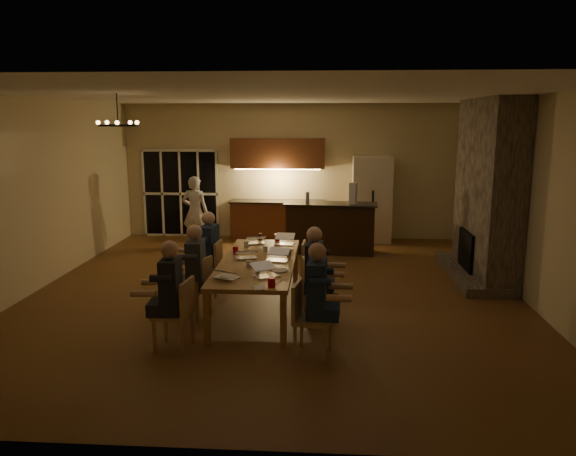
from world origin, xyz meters
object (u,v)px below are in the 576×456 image
at_px(person_right_near, 317,298).
at_px(laptop_f, 284,238).
at_px(person_left_mid, 196,272).
at_px(dining_table, 258,284).
at_px(bar_blender, 353,193).
at_px(chair_left_far, 207,268).
at_px(plate_near, 279,270).
at_px(laptop_d, 277,254).
at_px(chair_right_mid, 319,289).
at_px(redcup_far, 277,237).
at_px(can_cola, 260,237).
at_px(redcup_mid, 236,250).
at_px(chair_left_near, 173,314).
at_px(person_right_mid, 314,275).
at_px(standing_person, 195,212).
at_px(mug_back, 246,244).
at_px(refrigerator, 372,199).
at_px(laptop_c, 246,251).
at_px(chair_right_near, 313,319).
at_px(plate_far, 286,249).
at_px(plate_left, 228,277).
at_px(chandelier, 118,125).
at_px(laptop_e, 255,237).
at_px(bar_island, 331,228).
at_px(mug_front, 249,264).
at_px(person_left_far, 209,253).
at_px(chair_left_mid, 193,287).
at_px(can_right, 289,253).
at_px(person_left_near, 171,295).
at_px(can_silver, 258,269).
at_px(mug_mid, 265,249).

bearing_deg(person_right_near, laptop_f, 16.69).
bearing_deg(person_left_mid, dining_table, 119.36).
bearing_deg(bar_blender, chair_left_far, -109.85).
xyz_separation_m(plate_near, bar_blender, (1.21, 4.20, 0.55)).
distance_m(person_right_near, laptop_d, 1.69).
bearing_deg(chair_right_mid, redcup_far, 10.20).
bearing_deg(can_cola, redcup_mid, -104.45).
distance_m(chair_left_near, person_right_mid, 2.04).
distance_m(standing_person, redcup_far, 3.38).
xyz_separation_m(chair_left_near, person_left_mid, (0.06, 1.04, 0.24)).
bearing_deg(mug_back, redcup_far, 47.99).
bearing_deg(refrigerator, laptop_c, -115.49).
bearing_deg(chair_right_near, person_left_mid, 66.94).
distance_m(refrigerator, laptop_f, 4.19).
bearing_deg(refrigerator, chair_right_near, -100.48).
height_order(redcup_far, plate_near, redcup_far).
relative_size(can_cola, plate_far, 0.49).
xyz_separation_m(standing_person, plate_left, (1.61, -5.02, -0.04)).
xyz_separation_m(refrigerator, chandelier, (-4.07, -5.02, 1.75)).
relative_size(chandelier, plate_far, 2.40).
height_order(dining_table, person_right_mid, person_right_mid).
xyz_separation_m(chair_left_near, redcup_mid, (0.49, 1.94, 0.37)).
distance_m(standing_person, plate_near, 5.17).
xyz_separation_m(chandelier, laptop_e, (1.80, 1.26, -1.89)).
bearing_deg(bar_island, plate_near, -95.13).
xyz_separation_m(chair_right_near, laptop_c, (-1.07, 1.76, 0.42)).
xyz_separation_m(chair_left_near, mug_front, (0.81, 1.14, 0.36)).
height_order(chair_left_near, redcup_mid, chair_left_near).
relative_size(chair_right_mid, person_left_far, 0.64).
bearing_deg(bar_blender, mug_front, -92.34).
distance_m(refrigerator, chair_left_mid, 6.15).
distance_m(chair_left_mid, person_left_far, 1.11).
bearing_deg(standing_person, mug_front, 118.05).
bearing_deg(dining_table, can_right, 31.37).
bearing_deg(person_right_mid, chair_right_mid, -28.02).
xyz_separation_m(dining_table, can_right, (0.45, 0.28, 0.44)).
distance_m(chair_right_mid, bar_blender, 4.19).
relative_size(person_right_near, plate_left, 5.75).
height_order(person_left_near, can_cola, person_left_near).
relative_size(laptop_e, plate_far, 1.30).
height_order(bar_island, person_right_mid, person_right_mid).
bearing_deg(chair_left_near, person_right_near, 96.92).
height_order(bar_island, chair_left_near, bar_island).
height_order(refrigerator, can_silver, refrigerator).
distance_m(person_left_far, mug_mid, 0.94).
relative_size(person_left_mid, chandelier, 2.34).
relative_size(person_right_mid, person_left_far, 1.00).
bearing_deg(person_right_mid, mug_back, 43.45).
relative_size(chair_right_mid, mug_mid, 8.90).
relative_size(chandelier, laptop_c, 1.84).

